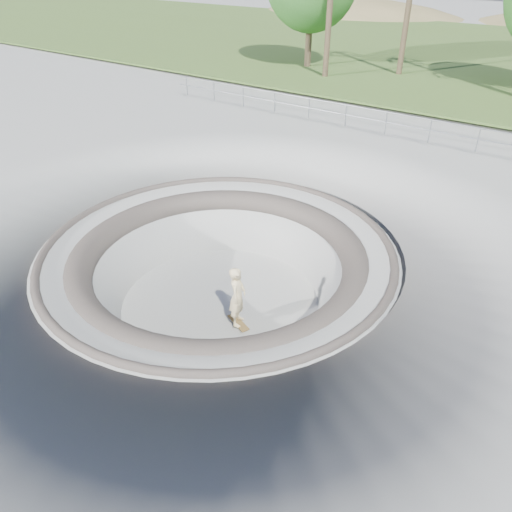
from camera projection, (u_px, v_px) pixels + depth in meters
ground at (218, 248)px, 14.46m from camera, size 180.00×180.00×0.00m
skate_bowl at (221, 299)px, 15.43m from camera, size 14.00×14.00×4.10m
grass_strip at (500, 57)px, 37.86m from camera, size 180.00×36.00×0.12m
safety_railing at (386, 123)px, 22.39m from camera, size 25.00×0.06×1.03m
skateboard at (238, 323)px, 14.46m from camera, size 0.91×0.56×0.09m
skater at (238, 296)px, 13.95m from camera, size 0.67×0.80×1.86m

